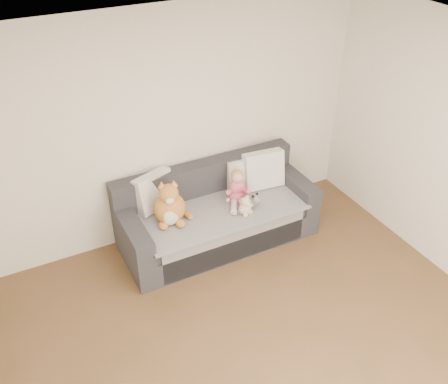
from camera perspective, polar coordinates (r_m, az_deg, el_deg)
name	(u,v)px	position (r m, az deg, el deg)	size (l,w,h in m)	color
room_shell	(272,238)	(3.83, 5.51, -5.23)	(5.00, 5.00, 5.00)	brown
sofa	(216,216)	(5.70, -0.88, -2.72)	(2.20, 0.94, 0.85)	#2D2C32
cushion_left	(154,191)	(5.49, -7.99, 0.07)	(0.49, 0.35, 0.43)	white
cushion_right_back	(244,174)	(5.79, 2.28, 2.07)	(0.42, 0.23, 0.38)	white
cushion_right_front	(263,170)	(5.82, 4.53, 2.56)	(0.50, 0.26, 0.45)	white
toddler	(237,189)	(5.55, 1.54, 0.31)	(0.29, 0.40, 0.40)	#F05476
plush_cat	(170,206)	(5.27, -6.22, -1.65)	(0.40, 0.36, 0.52)	#A96E25
teddy_bear	(246,207)	(5.40, 2.48, -1.73)	(0.18, 0.14, 0.23)	#CAA98C
plush_cow	(251,200)	(5.53, 3.05, -0.94)	(0.16, 0.24, 0.20)	white
sippy_cup	(241,209)	(5.43, 1.94, -1.99)	(0.09, 0.07, 0.10)	purple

